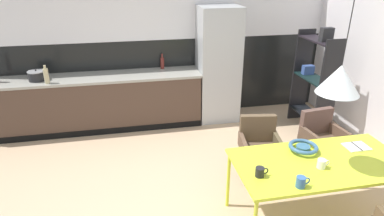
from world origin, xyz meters
TOP-DOWN VIEW (x-y plane):
  - back_wall_splashback_dark at (0.00, 2.82)m, footprint 6.10×0.12m
  - kitchen_counter at (-1.15, 2.46)m, footprint 3.53×0.63m
  - refrigerator_column at (0.95, 2.46)m, footprint 0.67×0.60m
  - dining_table at (1.26, -0.26)m, footprint 1.72×0.85m
  - armchair_facing_counter at (1.01, 0.68)m, footprint 0.55×0.54m
  - armchair_far_side at (1.87, 0.68)m, footprint 0.54×0.52m
  - fruit_bowl at (1.19, -0.04)m, footprint 0.30×0.30m
  - open_book at (1.79, -0.08)m, footprint 0.25×0.19m
  - mug_glass_clear at (0.87, -0.59)m, footprint 0.13×0.08m
  - mug_white_ceramic at (1.21, -0.36)m, footprint 0.12×0.08m
  - mug_dark_espresso at (0.57, -0.37)m, footprint 0.13×0.08m
  - cooking_pot at (-1.92, 2.43)m, footprint 0.26×0.26m
  - bottle_oil_tall at (0.03, 2.67)m, footprint 0.06×0.06m
  - bottle_spice_small at (-1.74, 2.25)m, footprint 0.07×0.07m
  - open_shelf_unit at (2.33, 1.75)m, footprint 0.30×0.83m
  - pendant_lamp_over_table_near at (1.26, -0.31)m, footprint 0.38×0.38m

SIDE VIEW (x-z plane):
  - kitchen_counter at x=-1.15m, z-range 0.00..0.89m
  - armchair_facing_counter at x=1.01m, z-range 0.10..0.88m
  - armchair_far_side at x=1.87m, z-range 0.11..0.90m
  - back_wall_splashback_dark at x=0.00m, z-range 0.00..1.37m
  - dining_table at x=1.26m, z-range 0.32..1.06m
  - open_book at x=1.79m, z-range 0.73..0.75m
  - mug_white_ceramic at x=1.21m, z-range 0.73..0.82m
  - fruit_bowl at x=1.19m, z-range 0.74..0.81m
  - mug_dark_espresso at x=0.57m, z-range 0.73..0.82m
  - mug_glass_clear at x=0.87m, z-range 0.73..0.83m
  - open_shelf_unit at x=2.33m, z-range 0.03..1.72m
  - refrigerator_column at x=0.95m, z-range 0.00..1.93m
  - cooking_pot at x=-1.92m, z-range 0.88..1.06m
  - bottle_oil_tall at x=0.03m, z-range 0.87..1.13m
  - bottle_spice_small at x=-1.74m, z-range 0.87..1.16m
  - pendant_lamp_over_table_near at x=1.26m, z-range 1.00..2.21m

